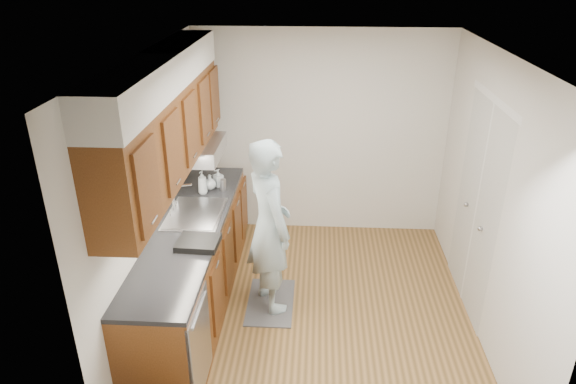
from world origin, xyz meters
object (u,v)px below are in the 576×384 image
(soap_bottle_a, at_px, (202,182))
(soap_bottle_c, at_px, (210,182))
(soap_bottle_b, at_px, (218,178))
(person, at_px, (269,215))
(steel_can, at_px, (223,185))
(dish_rack, at_px, (198,243))

(soap_bottle_a, xyz_separation_m, soap_bottle_c, (0.05, 0.12, -0.04))
(soap_bottle_a, bearing_deg, soap_bottle_c, 65.32)
(soap_bottle_b, bearing_deg, soap_bottle_a, -122.77)
(person, bearing_deg, soap_bottle_b, 9.90)
(person, height_order, soap_bottle_a, person)
(soap_bottle_a, bearing_deg, soap_bottle_b, 57.23)
(soap_bottle_b, height_order, steel_can, soap_bottle_b)
(soap_bottle_c, xyz_separation_m, steel_can, (0.14, -0.01, -0.02))
(soap_bottle_a, height_order, soap_bottle_b, soap_bottle_a)
(soap_bottle_b, bearing_deg, person, -51.37)
(steel_can, xyz_separation_m, dish_rack, (-0.01, -1.16, -0.03))
(soap_bottle_c, height_order, dish_rack, soap_bottle_c)
(steel_can, bearing_deg, dish_rack, -90.70)
(soap_bottle_c, relative_size, steel_can, 1.37)
(dish_rack, bearing_deg, person, 42.79)
(soap_bottle_b, height_order, soap_bottle_c, soap_bottle_b)
(soap_bottle_a, relative_size, soap_bottle_c, 1.54)
(person, distance_m, soap_bottle_b, 1.00)
(soap_bottle_a, height_order, dish_rack, soap_bottle_a)
(soap_bottle_a, xyz_separation_m, steel_can, (0.20, 0.10, -0.07))
(steel_can, distance_m, dish_rack, 1.16)
(soap_bottle_a, distance_m, soap_bottle_b, 0.24)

